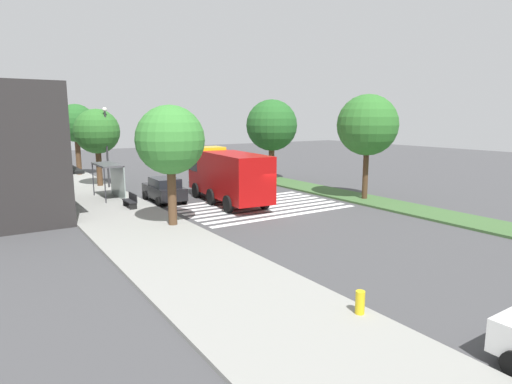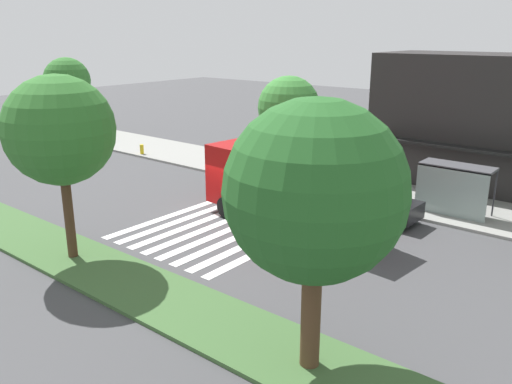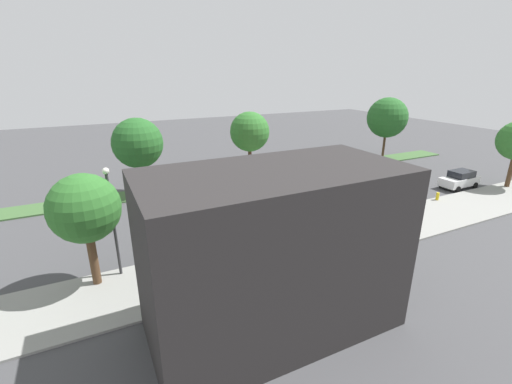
% 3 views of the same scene
% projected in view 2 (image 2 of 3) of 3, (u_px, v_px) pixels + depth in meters
% --- Properties ---
extents(ground_plane, '(120.00, 120.00, 0.00)m').
position_uv_depth(ground_plane, '(213.00, 216.00, 26.52)').
color(ground_plane, '#424244').
extents(sidewalk, '(60.00, 5.35, 0.14)m').
position_uv_depth(sidewalk, '(309.00, 179.00, 32.86)').
color(sidewalk, gray).
rests_on(sidewalk, ground_plane).
extents(median_strip, '(60.00, 3.00, 0.14)m').
position_uv_depth(median_strip, '(85.00, 263.00, 21.00)').
color(median_strip, '#3D6033').
rests_on(median_strip, ground_plane).
extents(crosswalk, '(6.75, 10.65, 0.01)m').
position_uv_depth(crosswalk, '(235.00, 222.00, 25.63)').
color(crosswalk, silver).
rests_on(crosswalk, ground_plane).
extents(fire_truck, '(9.30, 3.46, 3.68)m').
position_uv_depth(fire_truck, '(293.00, 186.00, 24.35)').
color(fire_truck, '#A50C0C').
rests_on(fire_truck, ground_plane).
extents(parked_car_west, '(4.25, 2.10, 1.81)m').
position_uv_depth(parked_car_west, '(79.00, 138.00, 41.18)').
color(parked_car_west, silver).
rests_on(parked_car_west, ground_plane).
extents(parked_car_mid, '(4.30, 2.13, 1.71)m').
position_uv_depth(parked_car_mid, '(375.00, 202.00, 25.85)').
color(parked_car_mid, black).
rests_on(parked_car_mid, ground_plane).
extents(bus_stop_shelter, '(3.50, 1.40, 2.46)m').
position_uv_depth(bus_stop_shelter, '(454.00, 180.00, 25.90)').
color(bus_stop_shelter, '#4C4C51').
rests_on(bus_stop_shelter, sidewalk).
extents(bench_near_shelter, '(1.60, 0.50, 0.90)m').
position_uv_depth(bench_near_shelter, '(378.00, 191.00, 28.69)').
color(bench_near_shelter, black).
rests_on(bench_near_shelter, sidewalk).
extents(storefront_building, '(11.30, 6.45, 7.69)m').
position_uv_depth(storefront_building, '(478.00, 121.00, 30.94)').
color(storefront_building, '#282626').
rests_on(storefront_building, ground_plane).
extents(sidewalk_tree_far_west, '(3.87, 3.87, 6.72)m').
position_uv_depth(sidewalk_tree_far_west, '(67.00, 81.00, 44.40)').
color(sidewalk_tree_far_west, '#513823').
rests_on(sidewalk_tree_far_west, sidewalk).
extents(sidewalk_tree_west, '(3.62, 3.62, 6.35)m').
position_uv_depth(sidewalk_tree_west, '(289.00, 108.00, 30.55)').
color(sidewalk_tree_west, '#513823').
rests_on(sidewalk_tree_west, sidewalk).
extents(median_tree_west, '(4.22, 4.22, 7.28)m').
position_uv_depth(median_tree_west, '(60.00, 131.00, 19.96)').
color(median_tree_west, '#47301E').
rests_on(median_tree_west, median_strip).
extents(median_tree_center, '(4.66, 4.66, 7.30)m').
position_uv_depth(median_tree_center, '(315.00, 192.00, 13.07)').
color(median_tree_center, '#513823').
rests_on(median_tree_center, median_strip).
extents(fire_hydrant, '(0.28, 0.28, 0.70)m').
position_uv_depth(fire_hydrant, '(142.00, 149.00, 39.27)').
color(fire_hydrant, gold).
rests_on(fire_hydrant, sidewalk).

